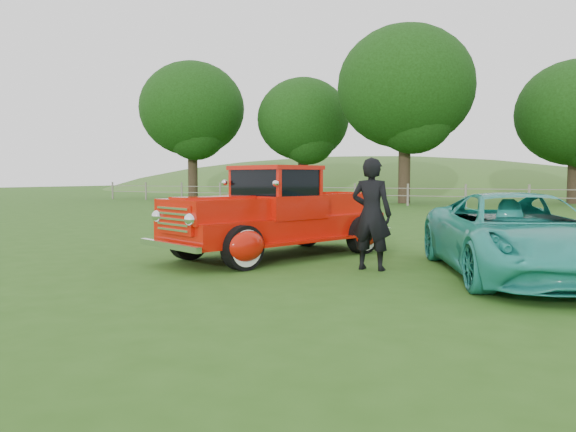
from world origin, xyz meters
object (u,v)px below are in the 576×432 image
at_px(tree_far_west, 192,109).
at_px(red_pickup, 277,216).
at_px(tree_near_west, 405,87).
at_px(tree_mid_west, 303,120).
at_px(tree_near_east, 576,113).
at_px(man, 371,214).
at_px(teal_sedan, 518,235).

relative_size(tree_far_west, red_pickup, 1.88).
bearing_deg(tree_near_west, tree_mid_west, 159.44).
xyz_separation_m(tree_near_east, man, (-3.28, -27.86, -4.31)).
height_order(teal_sedan, man, man).
bearing_deg(red_pickup, tree_mid_west, 134.91).
bearing_deg(tree_near_east, man, -96.71).
bearing_deg(tree_near_west, tree_far_west, 176.42).
xyz_separation_m(tree_far_west, tree_near_west, (16.00, -1.00, 0.31)).
bearing_deg(tree_far_west, teal_sedan, -45.60).
bearing_deg(tree_mid_west, man, -62.94).
distance_m(tree_far_west, tree_near_west, 16.03).
relative_size(teal_sedan, man, 2.51).
xyz_separation_m(tree_mid_west, tree_near_west, (8.00, -3.00, 1.25)).
distance_m(tree_far_west, red_pickup, 31.61).
bearing_deg(man, tree_near_west, -75.75).
bearing_deg(tree_mid_west, red_pickup, -66.11).
relative_size(tree_near_west, man, 5.53).
distance_m(tree_near_west, teal_sedan, 25.55).
xyz_separation_m(red_pickup, man, (2.14, -0.71, 0.15)).
relative_size(tree_near_west, teal_sedan, 2.20).
height_order(tree_mid_west, teal_sedan, tree_mid_west).
height_order(tree_mid_west, man, tree_mid_west).
bearing_deg(tree_far_west, red_pickup, -50.97).
xyz_separation_m(tree_far_west, teal_sedan, (23.98, -24.49, -5.83)).
distance_m(tree_near_west, man, 25.22).
height_order(tree_far_west, tree_near_east, tree_far_west).
relative_size(tree_mid_west, red_pickup, 1.60).
bearing_deg(tree_near_west, man, -76.51).
height_order(tree_far_west, teal_sedan, tree_far_west).
distance_m(tree_near_west, red_pickup, 24.18).
distance_m(teal_sedan, man, 2.30).
bearing_deg(tree_far_west, tree_mid_west, 14.04).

